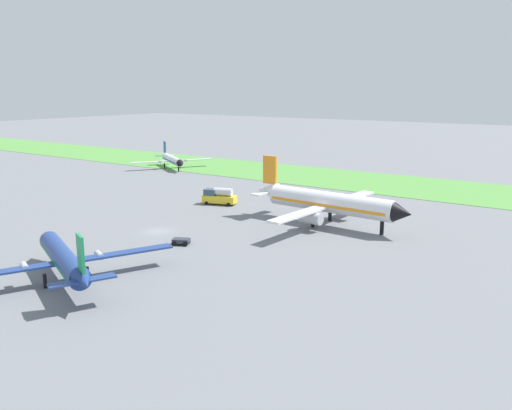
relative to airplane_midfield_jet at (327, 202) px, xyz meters
The scene contains 7 objects.
ground_plane 27.82m from the airplane_midfield_jet, 136.57° to the right, with size 600.00×600.00×0.00m, color slate.
grass_taxiway_strip 47.60m from the airplane_midfield_jet, 114.95° to the left, with size 360.00×28.00×0.08m, color #549342.
airplane_midfield_jet is the anchor object (origin of this frame).
airplane_foreground_turboprop 43.22m from the airplane_midfield_jet, 106.71° to the right, with size 21.35×24.59×7.86m.
airplane_taxiing_turboprop 72.95m from the airplane_midfield_jet, 153.96° to the left, with size 17.86×20.46×6.92m.
fuel_truck_near_gate 24.83m from the airplane_midfield_jet, behind, with size 6.92×4.26×3.29m.
baggage_cart_midfield 25.50m from the airplane_midfield_jet, 117.93° to the right, with size 2.91×2.62×0.90m.
Camera 1 is at (59.42, -57.86, 22.09)m, focal length 37.39 mm.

